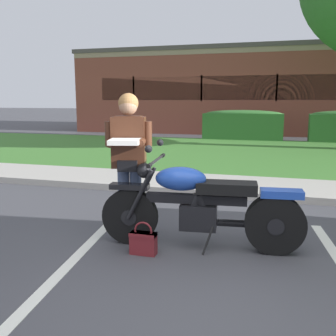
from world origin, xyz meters
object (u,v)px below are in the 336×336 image
hedge_left (243,125)px  brick_building (277,92)px  rider_person (129,155)px  handbag (143,241)px  motorcycle (209,206)px

hedge_left → brick_building: size_ratio=0.16×
rider_person → handbag: size_ratio=4.74×
rider_person → brick_building: size_ratio=0.08×
hedge_left → brick_building: bearing=78.6°
motorcycle → hedge_left: size_ratio=0.70×
motorcycle → brick_building: brick_building is taller
motorcycle → handbag: 0.80m
motorcycle → rider_person: rider_person is taller
motorcycle → hedge_left: (-0.73, 11.91, 0.17)m
hedge_left → motorcycle: bearing=-86.5°
rider_person → brick_building: 18.13m
hedge_left → brick_building: (1.25, 6.16, 1.44)m
rider_person → hedge_left: rider_person is taller
motorcycle → hedge_left: bearing=93.5°
motorcycle → rider_person: size_ratio=1.32×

